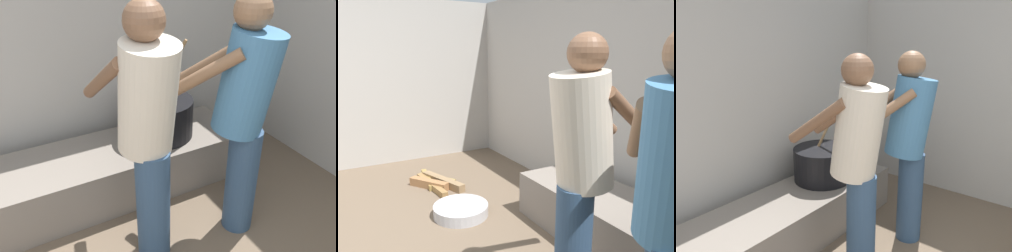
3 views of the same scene
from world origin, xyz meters
TOP-DOWN VIEW (x-y plane):
  - hearth_ledge at (0.69, 2.03)m, footprint 2.17×0.60m
  - cooking_pot_main at (1.18, 2.06)m, footprint 0.51×0.51m
  - cook_in_cream_shirt at (0.76, 1.37)m, footprint 0.39×0.67m
  - cook_in_blue_shirt at (1.35, 1.31)m, footprint 0.67×0.69m

SIDE VIEW (x-z plane):
  - hearth_ledge at x=0.69m, z-range 0.00..0.38m
  - cooking_pot_main at x=1.18m, z-range 0.15..0.90m
  - cook_in_blue_shirt at x=1.35m, z-range 0.11..1.63m
  - cook_in_cream_shirt at x=0.76m, z-range 0.11..1.63m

